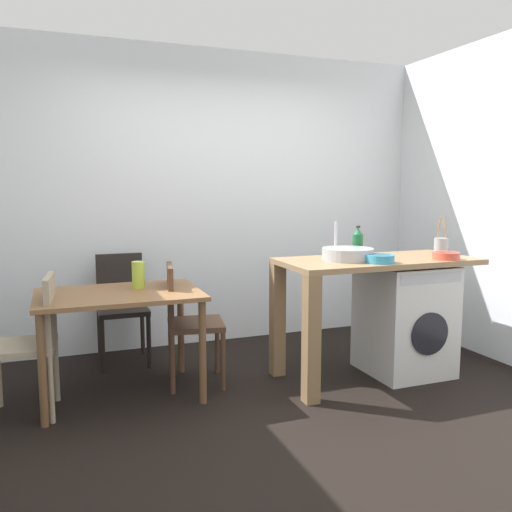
# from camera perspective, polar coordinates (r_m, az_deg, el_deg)

# --- Properties ---
(ground_plane) EXTENTS (5.46, 5.46, 0.00)m
(ground_plane) POSITION_cam_1_polar(r_m,az_deg,el_deg) (3.62, 2.92, -16.27)
(ground_plane) COLOR black
(wall_back) EXTENTS (4.60, 0.10, 2.70)m
(wall_back) POSITION_cam_1_polar(r_m,az_deg,el_deg) (4.97, -5.16, 6.17)
(wall_back) COLOR silver
(wall_back) RESTS_ON ground_plane
(dining_table) EXTENTS (1.10, 0.76, 0.74)m
(dining_table) POSITION_cam_1_polar(r_m,az_deg,el_deg) (3.77, -14.55, -5.25)
(dining_table) COLOR brown
(dining_table) RESTS_ON ground_plane
(chair_person_seat) EXTENTS (0.43, 0.43, 0.90)m
(chair_person_seat) POSITION_cam_1_polar(r_m,az_deg,el_deg) (3.68, -22.84, -8.07)
(chair_person_seat) COLOR gray
(chair_person_seat) RESTS_ON ground_plane
(chair_opposite) EXTENTS (0.46, 0.46, 0.90)m
(chair_opposite) POSITION_cam_1_polar(r_m,az_deg,el_deg) (3.94, -7.64, -6.56)
(chair_opposite) COLOR #4C3323
(chair_opposite) RESTS_ON ground_plane
(chair_spare_by_wall) EXTENTS (0.41, 0.41, 0.90)m
(chair_spare_by_wall) POSITION_cam_1_polar(r_m,az_deg,el_deg) (4.56, -14.31, -4.80)
(chair_spare_by_wall) COLOR black
(chair_spare_by_wall) RESTS_ON ground_plane
(kitchen_counter) EXTENTS (1.50, 0.68, 0.92)m
(kitchen_counter) POSITION_cam_1_polar(r_m,az_deg,el_deg) (4.01, 10.43, -2.65)
(kitchen_counter) COLOR olive
(kitchen_counter) RESTS_ON ground_plane
(washing_machine) EXTENTS (0.60, 0.61, 0.86)m
(washing_machine) POSITION_cam_1_polar(r_m,az_deg,el_deg) (4.34, 15.73, -6.52)
(washing_machine) COLOR silver
(washing_machine) RESTS_ON ground_plane
(sink_basin) EXTENTS (0.38, 0.38, 0.09)m
(sink_basin) POSITION_cam_1_polar(r_m,az_deg,el_deg) (3.96, 9.86, 0.20)
(sink_basin) COLOR #9EA0A5
(sink_basin) RESTS_ON kitchen_counter
(tap) EXTENTS (0.02, 0.02, 0.28)m
(tap) POSITION_cam_1_polar(r_m,az_deg,el_deg) (4.10, 8.61, 1.81)
(tap) COLOR #B2B2B7
(tap) RESTS_ON kitchen_counter
(bottle_tall_green) EXTENTS (0.08, 0.08, 0.24)m
(bottle_tall_green) POSITION_cam_1_polar(r_m,az_deg,el_deg) (4.19, 10.92, 1.44)
(bottle_tall_green) COLOR #19592D
(bottle_tall_green) RESTS_ON kitchen_counter
(mixing_bowl) EXTENTS (0.21, 0.21, 0.06)m
(mixing_bowl) POSITION_cam_1_polar(r_m,az_deg,el_deg) (3.87, 13.16, -0.23)
(mixing_bowl) COLOR teal
(mixing_bowl) RESTS_ON kitchen_counter
(utensil_crock) EXTENTS (0.11, 0.11, 0.30)m
(utensil_crock) POSITION_cam_1_polar(r_m,az_deg,el_deg) (4.51, 19.34, 1.08)
(utensil_crock) COLOR gray
(utensil_crock) RESTS_ON kitchen_counter
(colander) EXTENTS (0.20, 0.20, 0.06)m
(colander) POSITION_cam_1_polar(r_m,az_deg,el_deg) (4.20, 19.81, 0.08)
(colander) COLOR #D84C38
(colander) RESTS_ON kitchen_counter
(vase) EXTENTS (0.09, 0.09, 0.19)m
(vase) POSITION_cam_1_polar(r_m,az_deg,el_deg) (3.85, -12.59, -2.00)
(vase) COLOR #A8C63D
(vase) RESTS_ON dining_table
(scissors) EXTENTS (0.15, 0.06, 0.01)m
(scissors) POSITION_cam_1_polar(r_m,az_deg,el_deg) (3.99, 13.20, -0.42)
(scissors) COLOR #B2B2B7
(scissors) RESTS_ON kitchen_counter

